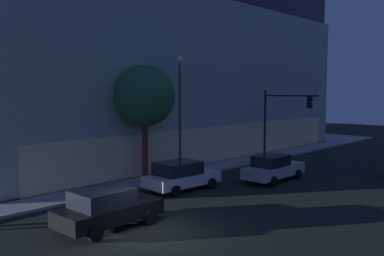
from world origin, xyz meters
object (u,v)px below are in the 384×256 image
at_px(car_black, 107,208).
at_px(car_white, 181,175).
at_px(traffic_light_far_corner, 282,113).
at_px(sidewalk_tree, 144,96).
at_px(modern_building, 114,68).
at_px(street_lamp_sidewalk, 180,101).
at_px(car_silver, 273,168).

relative_size(car_black, car_white, 0.97).
bearing_deg(car_white, traffic_light_far_corner, 4.87).
bearing_deg(sidewalk_tree, car_white, -93.00).
bearing_deg(modern_building, street_lamp_sidewalk, -111.41).
height_order(street_lamp_sidewalk, car_black, street_lamp_sidewalk).
xyz_separation_m(modern_building, car_silver, (-2.91, -20.82, -7.13)).
bearing_deg(traffic_light_far_corner, car_black, -169.45).
bearing_deg(sidewalk_tree, traffic_light_far_corner, -10.72).
bearing_deg(traffic_light_far_corner, car_silver, -152.14).
bearing_deg(street_lamp_sidewalk, car_black, -151.13).
relative_size(modern_building, car_white, 7.94).
xyz_separation_m(car_white, car_silver, (5.74, -2.46, -0.03)).
xyz_separation_m(street_lamp_sidewalk, car_silver, (3.28, -5.03, -4.21)).
distance_m(car_white, car_silver, 6.25).
distance_m(traffic_light_far_corner, sidewalk_tree, 12.52).
bearing_deg(car_white, car_black, -159.58).
bearing_deg(car_silver, traffic_light_far_corner, 27.86).
relative_size(modern_building, car_black, 8.15).
xyz_separation_m(modern_building, street_lamp_sidewalk, (-6.19, -15.79, -2.92)).
bearing_deg(traffic_light_far_corner, car_white, -175.13).
relative_size(modern_building, traffic_light_far_corner, 6.53).
height_order(sidewalk_tree, car_black, sidewalk_tree).
bearing_deg(traffic_light_far_corner, modern_building, 102.22).
xyz_separation_m(traffic_light_far_corner, sidewalk_tree, (-12.22, 2.31, 1.42)).
distance_m(modern_building, car_silver, 22.19).
xyz_separation_m(traffic_light_far_corner, car_black, (-19.14, -3.57, -3.07)).
relative_size(modern_building, street_lamp_sidewalk, 4.69).
xyz_separation_m(traffic_light_far_corner, car_white, (-12.40, -1.06, -3.06)).
bearing_deg(street_lamp_sidewalk, car_silver, -56.93).
distance_m(modern_building, car_black, 26.88).
bearing_deg(car_black, car_white, 20.42).
relative_size(traffic_light_far_corner, car_white, 1.22).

